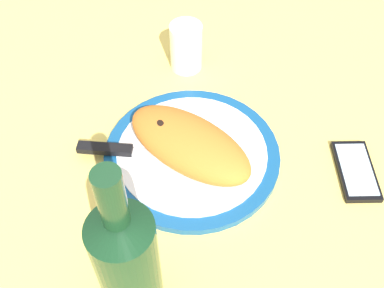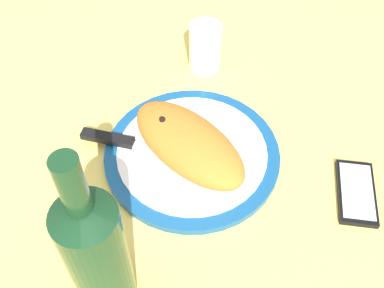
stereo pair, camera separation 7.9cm
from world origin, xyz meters
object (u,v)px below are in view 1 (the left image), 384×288
Objects in this scene: plate at (192,154)px; fork at (196,126)px; calzone at (192,145)px; smartphone at (356,171)px; wine_bottle at (128,266)px; water_glass at (186,50)px; knife at (124,150)px.

plate is 1.90× the size of fork.
calzone is (-0.46, 0.96, 4.03)cm from plate.
smartphone is at bearing -169.20° from fork.
plate is 29.62cm from wine_bottle.
calzone reaches higher than fork.
smartphone is at bearing 165.89° from water_glass.
fork is 1.61× the size of water_glass.
smartphone is at bearing -155.63° from calzone.
water_glass reaches higher than smartphone.
plate is at bearing 112.26° from fork.
smartphone is at bearing -157.79° from plate.
wine_bottle reaches higher than knife.
knife is at bearing 24.51° from smartphone.
knife is at bearing 30.04° from plate.
smartphone is (-26.16, -10.68, -0.26)cm from plate.
fork is 34.51cm from wine_bottle.
water_glass is at bearing -55.29° from fork.
smartphone is at bearing -118.59° from wine_bottle.
calzone reaches higher than smartphone.
water_glass is at bearing -58.22° from plate.
plate is 3.07× the size of water_glass.
fork is (2.16, -5.28, 1.09)cm from plate.
plate is 5.81cm from fork.
water_glass is (10.50, -15.16, 2.38)cm from fork.
knife is 0.71× the size of wine_bottle.
knife reaches higher than plate.
water_glass reaches higher than calzone.
plate is 0.97× the size of wine_bottle.
smartphone is 1.37× the size of water_glass.
knife is at bearing 54.34° from fork.
water_glass is 0.31× the size of wine_bottle.
calzone is at bearing 112.83° from fork.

